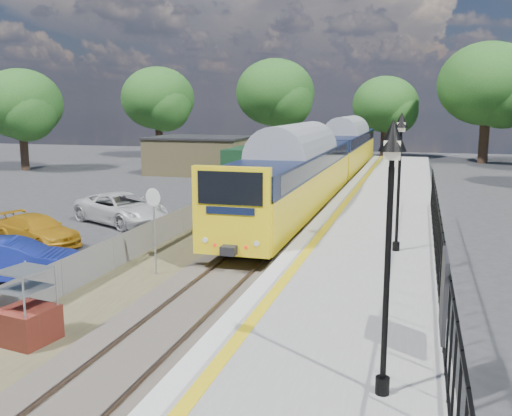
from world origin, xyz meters
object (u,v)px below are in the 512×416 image
at_px(victorian_lamp_south, 390,195).
at_px(victorian_lamp_north, 400,149).
at_px(car_white, 122,209).
at_px(train, 328,157).
at_px(brick_plinth, 27,308).
at_px(car_blue, 14,261).
at_px(car_yellow, 37,230).
at_px(speed_sign, 154,216).

xyz_separation_m(victorian_lamp_south, victorian_lamp_north, (-0.20, 10.00, 0.00)).
bearing_deg(car_white, train, -4.90).
distance_m(brick_plinth, car_white, 14.37).
height_order(car_blue, car_yellow, car_blue).
xyz_separation_m(brick_plinth, car_white, (-4.95, 13.48, -0.16)).
relative_size(victorian_lamp_north, speed_sign, 1.52).
bearing_deg(victorian_lamp_south, car_yellow, 144.47).
distance_m(brick_plinth, car_blue, 5.55).
xyz_separation_m(speed_sign, car_blue, (-4.19, -1.80, -1.38)).
bearing_deg(train, brick_plinth, -96.35).
xyz_separation_m(victorian_lamp_south, car_white, (-13.45, 15.34, -3.55)).
distance_m(car_blue, car_white, 9.44).
relative_size(brick_plinth, speed_sign, 0.63).
bearing_deg(car_blue, speed_sign, -87.18).
xyz_separation_m(victorian_lamp_north, car_white, (-13.25, 5.34, -3.55)).
relative_size(victorian_lamp_south, car_blue, 1.08).
bearing_deg(brick_plinth, victorian_lamp_south, -12.29).
xyz_separation_m(victorian_lamp_north, speed_sign, (-7.80, -2.22, -2.22)).
height_order(victorian_lamp_north, car_white, victorian_lamp_north).
bearing_deg(car_yellow, brick_plinth, -125.70).
bearing_deg(car_blue, car_yellow, 8.44).
height_order(victorian_lamp_south, train, victorian_lamp_south).
xyz_separation_m(victorian_lamp_south, train, (-5.50, 28.82, -1.96)).
distance_m(train, car_blue, 23.85).
relative_size(victorian_lamp_south, train, 0.11).
relative_size(car_blue, car_white, 0.80).
distance_m(victorian_lamp_north, speed_sign, 8.41).
height_order(speed_sign, car_blue, speed_sign).
relative_size(brick_plinth, car_white, 0.35).
relative_size(brick_plinth, car_blue, 0.44).
height_order(brick_plinth, car_blue, brick_plinth).
bearing_deg(victorian_lamp_south, car_white, 131.26).
xyz_separation_m(victorian_lamp_south, car_yellow, (-14.65, 10.46, -3.68)).
relative_size(train, speed_sign, 13.52).
bearing_deg(speed_sign, car_white, 140.87).
bearing_deg(victorian_lamp_south, train, 100.80).
relative_size(speed_sign, car_white, 0.56).
bearing_deg(speed_sign, victorian_lamp_south, -29.16).
height_order(car_yellow, car_white, car_white).
relative_size(victorian_lamp_south, speed_sign, 1.52).
xyz_separation_m(car_yellow, car_white, (1.20, 4.87, 0.13)).
distance_m(victorian_lamp_north, car_white, 14.72).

